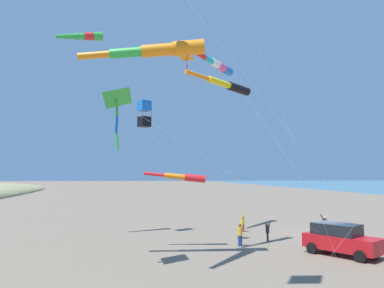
% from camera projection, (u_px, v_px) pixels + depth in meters
% --- Properties ---
extents(ground_plane, '(600.00, 600.00, 0.00)m').
position_uv_depth(ground_plane, '(326.00, 237.00, 27.42)').
color(ground_plane, '#756654').
extents(parked_car, '(3.85, 4.63, 1.85)m').
position_uv_depth(parked_car, '(341.00, 239.00, 21.12)').
color(parked_car, red).
rests_on(parked_car, ground_plane).
extents(cooler_box, '(0.62, 0.42, 0.42)m').
position_uv_depth(cooler_box, '(381.00, 249.00, 21.76)').
color(cooler_box, white).
rests_on(cooler_box, ground_plane).
extents(person_adult_flyer, '(0.60, 0.52, 1.71)m').
position_uv_depth(person_adult_flyer, '(325.00, 225.00, 27.53)').
color(person_adult_flyer, gold).
rests_on(person_adult_flyer, ground_plane).
extents(person_child_green_jacket, '(0.36, 0.45, 1.37)m').
position_uv_depth(person_child_green_jacket, '(267.00, 231.00, 25.60)').
color(person_child_green_jacket, '#232328').
rests_on(person_child_green_jacket, ground_plane).
extents(person_child_grey_jacket, '(0.56, 0.47, 1.66)m').
position_uv_depth(person_child_grey_jacket, '(240.00, 233.00, 23.80)').
color(person_child_grey_jacket, '#335199').
rests_on(person_child_grey_jacket, ground_plane).
extents(person_bystander_far, '(0.51, 0.53, 1.49)m').
position_uv_depth(person_bystander_far, '(243.00, 222.00, 29.91)').
color(person_bystander_far, '#B72833').
rests_on(person_bystander_far, ground_plane).
extents(kite_windsock_green_low_center, '(13.11, 6.61, 11.19)m').
position_uv_depth(kite_windsock_green_low_center, '(228.00, 86.00, 23.99)').
color(kite_windsock_green_low_center, black).
rests_on(kite_windsock_green_low_center, ground_plane).
extents(kite_box_long_streamer_right, '(8.12, 2.30, 10.97)m').
position_uv_depth(kite_box_long_streamer_right, '(144.00, 114.00, 29.41)').
color(kite_box_long_streamer_right, blue).
rests_on(kite_box_long_streamer_right, ground_plane).
extents(kite_delta_purple_drifting, '(15.26, 3.20, 9.36)m').
position_uv_depth(kite_delta_purple_drifting, '(116.00, 99.00, 18.67)').
color(kite_delta_purple_drifting, green).
rests_on(kite_delta_purple_drifting, ground_plane).
extents(kite_windsock_black_fish_shape, '(11.42, 6.41, 12.72)m').
position_uv_depth(kite_windsock_black_fish_shape, '(160.00, 50.00, 20.54)').
color(kite_windsock_black_fish_shape, orange).
rests_on(kite_windsock_black_fish_shape, ground_plane).
extents(kite_windsock_small_distant, '(12.46, 1.05, 5.00)m').
position_uv_depth(kite_windsock_small_distant, '(184.00, 177.00, 23.66)').
color(kite_windsock_small_distant, red).
rests_on(kite_windsock_small_distant, ground_plane).
extents(kite_windsock_red_high_left, '(12.53, 5.73, 15.44)m').
position_uv_depth(kite_windsock_red_high_left, '(217.00, 65.00, 32.89)').
color(kite_windsock_red_high_left, blue).
rests_on(kite_windsock_red_high_left, ground_plane).
extents(kite_windsock_rainbow_low_near, '(17.79, 3.09, 16.49)m').
position_uv_depth(kite_windsock_rainbow_low_near, '(86.00, 37.00, 28.32)').
color(kite_windsock_rainbow_low_near, green).
rests_on(kite_windsock_rainbow_low_near, ground_plane).
extents(kite_delta_long_streamer_left, '(5.62, 6.17, 13.12)m').
position_uv_depth(kite_delta_long_streamer_left, '(187.00, 60.00, 24.79)').
color(kite_delta_long_streamer_left, orange).
rests_on(kite_delta_long_streamer_left, ground_plane).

